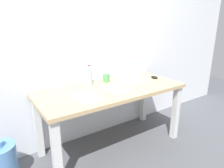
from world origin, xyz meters
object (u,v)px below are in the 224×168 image
laptop_right (131,77)px  water_cooler_jug (1,164)px  desk (112,97)px  beer_bottle (90,77)px  computer_mouse (154,77)px  coffee_mug (106,78)px

laptop_right → water_cooler_jug: size_ratio=0.79×
laptop_right → water_cooler_jug: (-1.51, -0.01, -0.58)m
desk → laptop_right: size_ratio=4.78×
beer_bottle → laptop_right: bearing=-17.6°
beer_bottle → computer_mouse: size_ratio=2.35×
computer_mouse → water_cooler_jug: bearing=174.0°
beer_bottle → computer_mouse: beer_bottle is taller
coffee_mug → computer_mouse: bearing=-21.1°
computer_mouse → beer_bottle: bearing=160.3°
water_cooler_jug → laptop_right: bearing=0.5°
desk → laptop_right: bearing=15.1°
desk → water_cooler_jug: bearing=176.1°
computer_mouse → coffee_mug: coffee_mug is taller
desk → computer_mouse: bearing=1.7°
computer_mouse → coffee_mug: bearing=154.7°
laptop_right → coffee_mug: laptop_right is taller
desk → computer_mouse: computer_mouse is taller
laptop_right → coffee_mug: bearing=149.3°
coffee_mug → water_cooler_jug: bearing=-172.3°
desk → laptop_right: laptop_right is taller
water_cooler_jug → desk: bearing=-3.9°
desk → laptop_right: (0.34, 0.09, 0.15)m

